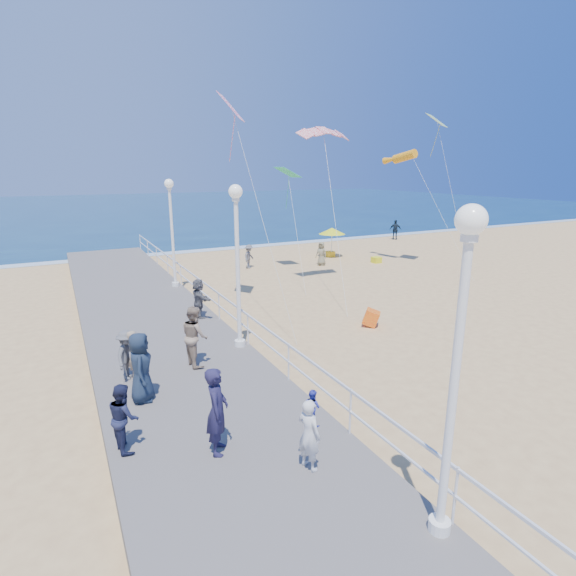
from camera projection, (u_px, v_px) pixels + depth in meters
name	position (u px, v px, depth m)	size (l,w,h in m)	color
ground	(368.00, 332.00, 17.61)	(160.00, 160.00, 0.00)	tan
ocean	(126.00, 208.00, 73.48)	(160.00, 90.00, 0.05)	#0C2D4D
surf_line	(209.00, 250.00, 35.22)	(160.00, 1.20, 0.04)	white
boardwalk	(177.00, 363.00, 14.24)	(5.00, 44.00, 0.40)	slate
railing	(248.00, 321.00, 15.05)	(0.05, 42.00, 0.55)	white
lamp_post_near	(458.00, 346.00, 6.57)	(0.44, 0.44, 5.32)	white
lamp_post_mid	(237.00, 250.00, 14.30)	(0.44, 0.44, 5.32)	white
lamp_post_far	(171.00, 222.00, 22.04)	(0.44, 0.44, 5.32)	white
woman_holding_toddler	(309.00, 434.00, 8.77)	(0.54, 0.36, 1.49)	silver
toddler_held	(312.00, 407.00, 8.84)	(0.36, 0.28, 0.75)	#3139B8
spectator_0	(217.00, 411.00, 9.24)	(0.69, 0.45, 1.90)	#1D1A39
spectator_1	(195.00, 336.00, 13.47)	(0.90, 0.70, 1.85)	gray
spectator_2	(127.00, 355.00, 12.62)	(0.93, 0.53, 1.43)	#57585C
spectator_4	(141.00, 367.00, 11.34)	(0.90, 0.58, 1.83)	#182436
spectator_5	(199.00, 298.00, 17.88)	(1.46, 0.47, 1.58)	#535357
spectator_6	(134.00, 355.00, 12.55)	(0.53, 0.35, 1.46)	gray
spectator_7	(124.00, 417.00, 9.40)	(0.72, 0.56, 1.48)	#1C203E
beach_walker_a	(249.00, 256.00, 28.73)	(0.98, 0.57, 1.52)	#595A5E
beach_walker_b	(395.00, 230.00, 40.38)	(1.04, 0.43, 1.77)	#172433
beach_walker_c	(321.00, 254.00, 29.55)	(0.76, 0.50, 1.56)	#7F7858
box_kite	(371.00, 319.00, 18.12)	(0.55, 0.55, 0.60)	red
beach_umbrella	(332.00, 231.00, 31.93)	(1.90, 1.90, 2.14)	white
beach_chair_left	(376.00, 260.00, 30.50)	(0.55, 0.55, 0.40)	yellow
beach_chair_right	(330.00, 254.00, 32.59)	(0.55, 0.55, 0.40)	yellow
kite_parafoil	(324.00, 130.00, 22.29)	(2.76, 0.90, 0.30)	red
kite_windsock	(405.00, 156.00, 28.36)	(0.56, 0.56, 2.66)	orange
kite_diamond_multi	(437.00, 120.00, 26.55)	(1.32, 1.32, 0.02)	#1998DA
kite_diamond_green	(288.00, 172.00, 26.60)	(1.35, 1.35, 0.02)	#2AC47B
kite_diamond_redwhite	(231.00, 107.00, 18.17)	(1.38, 1.38, 0.02)	#F21C62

